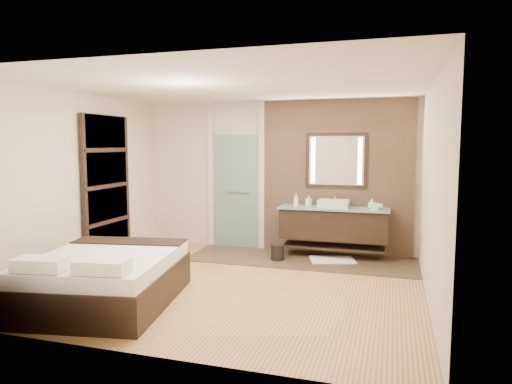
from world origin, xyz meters
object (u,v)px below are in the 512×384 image
(vanity, at_px, (333,224))
(bed, at_px, (106,278))
(waste_bin, at_px, (277,252))
(mirror_unit, at_px, (336,161))

(vanity, distance_m, bed, 3.88)
(waste_bin, bearing_deg, bed, -119.92)
(vanity, height_order, bed, vanity)
(mirror_unit, bearing_deg, vanity, -90.00)
(vanity, relative_size, waste_bin, 6.74)
(bed, bearing_deg, vanity, 43.05)
(mirror_unit, relative_size, waste_bin, 3.86)
(mirror_unit, xyz_separation_m, waste_bin, (-0.86, -0.72, -1.51))
(vanity, distance_m, mirror_unit, 1.10)
(waste_bin, bearing_deg, vanity, 29.30)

